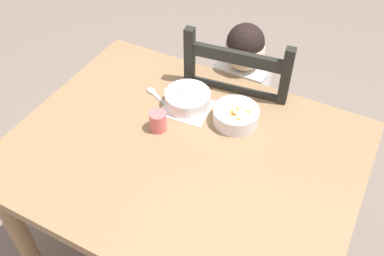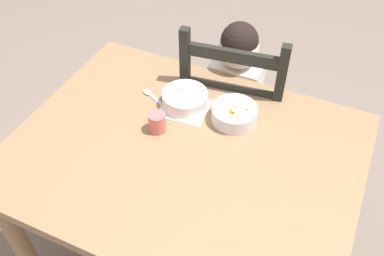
% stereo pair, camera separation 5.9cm
% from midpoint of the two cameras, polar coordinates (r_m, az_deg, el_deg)
% --- Properties ---
extents(ground_plane, '(8.00, 8.00, 0.00)m').
position_cam_midpoint_polar(ground_plane, '(2.09, -1.66, -16.55)').
color(ground_plane, slate).
extents(dining_table, '(1.20, 0.93, 0.73)m').
position_cam_midpoint_polar(dining_table, '(1.57, -2.13, -5.53)').
color(dining_table, '#95734F').
rests_on(dining_table, ground).
extents(dining_chair, '(0.47, 0.47, 0.98)m').
position_cam_midpoint_polar(dining_chair, '(2.02, 4.68, 1.34)').
color(dining_chair, black).
rests_on(dining_chair, ground).
extents(child_figure, '(0.32, 0.31, 0.94)m').
position_cam_midpoint_polar(child_figure, '(1.91, 4.74, 4.92)').
color(child_figure, white).
rests_on(child_figure, ground).
extents(bowl_of_peas, '(0.17, 0.17, 0.06)m').
position_cam_midpoint_polar(bowl_of_peas, '(1.64, -1.96, 3.87)').
color(bowl_of_peas, white).
rests_on(bowl_of_peas, dining_table).
extents(bowl_of_carrots, '(0.17, 0.17, 0.06)m').
position_cam_midpoint_polar(bowl_of_carrots, '(1.58, 4.59, 1.89)').
color(bowl_of_carrots, white).
rests_on(bowl_of_carrots, dining_table).
extents(spoon, '(0.13, 0.08, 0.01)m').
position_cam_midpoint_polar(spoon, '(1.71, -6.47, 4.38)').
color(spoon, silver).
rests_on(spoon, dining_table).
extents(drinking_cup, '(0.06, 0.06, 0.07)m').
position_cam_midpoint_polar(drinking_cup, '(1.54, -5.72, 0.72)').
color(drinking_cup, '#E26969').
rests_on(drinking_cup, dining_table).
extents(paper_napkin, '(0.19, 0.17, 0.00)m').
position_cam_midpoint_polar(paper_napkin, '(1.64, -2.05, 2.63)').
color(paper_napkin, white).
rests_on(paper_napkin, dining_table).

